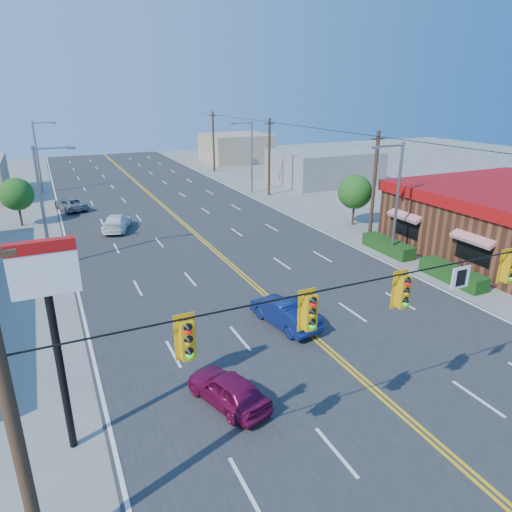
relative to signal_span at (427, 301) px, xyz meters
name	(u,v)px	position (x,y,z in m)	size (l,w,h in m)	color
ground	(412,425)	(0.12, 0.00, -4.89)	(160.00, 160.00, 0.00)	gray
road	(217,253)	(0.12, 20.00, -4.86)	(20.00, 120.00, 0.06)	#2D2D30
signal_span	(427,301)	(0.00, 0.00, 0.00)	(24.32, 0.34, 9.00)	#47301E
kfc	(508,218)	(20.02, 12.00, -2.51)	(16.30, 12.40, 4.70)	brown
pizza_hut_sign	(50,306)	(-10.88, 4.00, 0.30)	(1.90, 0.30, 6.85)	black
streetlight_se	(395,195)	(10.91, 14.00, -0.37)	(2.55, 0.25, 8.00)	gray
streetlight_ne	(250,153)	(10.91, 38.00, -0.37)	(2.55, 0.25, 8.00)	gray
streetlight_sw	(45,201)	(-10.67, 22.00, -0.37)	(2.55, 0.25, 8.00)	gray
streetlight_nw	(39,153)	(-10.67, 48.00, -0.37)	(2.55, 0.25, 8.00)	gray
utility_pole_near	(374,187)	(12.32, 18.00, -0.69)	(0.28, 0.28, 8.40)	#47301E
utility_pole_mid	(269,158)	(12.32, 36.00, -0.69)	(0.28, 0.28, 8.40)	#47301E
utility_pole_far	(213,142)	(12.32, 54.00, -0.69)	(0.28, 0.28, 8.40)	#47301E
tree_kfc_rear	(355,192)	(13.62, 22.00, -1.95)	(2.94, 2.94, 4.41)	#47301E
tree_west	(17,194)	(-12.88, 34.00, -2.09)	(2.80, 2.80, 4.20)	#47301E
bld_east_mid	(324,167)	(22.12, 40.00, -2.89)	(12.00, 10.00, 4.00)	gray
bld_east_far	(236,148)	(19.12, 62.00, -2.69)	(10.00, 10.00, 4.40)	tan
car_magenta	(228,390)	(-5.40, 3.79, -4.26)	(1.49, 3.69, 1.26)	maroon
car_blue	(284,313)	(-0.58, 8.31, -4.19)	(1.47, 4.20, 1.38)	navy
car_white	(117,223)	(-5.52, 28.91, -4.21)	(1.88, 4.64, 1.35)	white
car_silver	(70,204)	(-8.56, 37.86, -4.26)	(2.06, 4.47, 1.24)	#98989C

